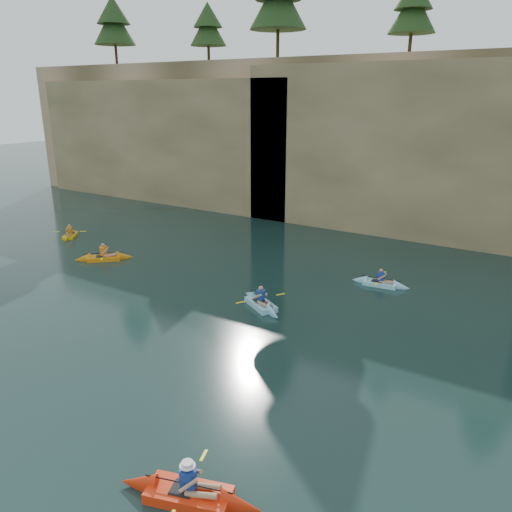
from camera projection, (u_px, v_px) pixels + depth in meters
The scene contains 11 objects.
ground at pixel (154, 389), 16.20m from camera, with size 160.00×160.00×0.00m, color black.
cliff at pixel (420, 136), 38.47m from camera, with size 70.00×16.00×12.00m, color tan.
cliff_slab_west at pixel (160, 140), 42.84m from camera, with size 26.00×2.40×10.56m, color tan.
cliff_slab_center at pixel (420, 150), 31.60m from camera, with size 24.00×2.40×11.40m, color tan.
sea_cave_west at pixel (175, 181), 42.33m from camera, with size 4.50×1.00×4.00m, color black.
sea_cave_center at pixel (326, 205), 35.38m from camera, with size 3.50×1.00×3.20m, color black.
main_kayaker at pixel (189, 493), 11.75m from camera, with size 3.67×2.34×1.33m.
kayaker_orange at pixel (104, 258), 28.62m from camera, with size 2.91×2.76×1.24m.
kayaker_ltblue_near at pixel (261, 304), 22.37m from camera, with size 3.09×2.26×1.25m.
kayaker_yellow at pixel (70, 235), 33.21m from camera, with size 2.07×2.51×1.07m.
kayaker_ltblue_mid at pixel (380, 283), 24.85m from camera, with size 2.95×2.19×1.10m.
Camera 1 is at (10.27, -10.13, 9.17)m, focal length 35.00 mm.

